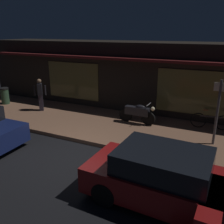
% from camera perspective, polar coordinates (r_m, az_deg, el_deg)
% --- Properties ---
extents(ground_plane, '(60.00, 60.00, 0.00)m').
position_cam_1_polar(ground_plane, '(8.79, -9.49, -9.97)').
color(ground_plane, black).
extents(sidewalk_slab, '(18.00, 4.00, 0.15)m').
position_cam_1_polar(sidewalk_slab, '(11.11, -0.71, -3.11)').
color(sidewalk_slab, '#8C6047').
rests_on(sidewalk_slab, ground_plane).
extents(storefront_building, '(18.00, 3.30, 3.60)m').
position_cam_1_polar(storefront_building, '(13.66, 5.60, 8.41)').
color(storefront_building, black).
rests_on(storefront_building, ground_plane).
extents(motorcycle, '(1.70, 0.55, 0.97)m').
position_cam_1_polar(motorcycle, '(11.04, 5.98, -0.18)').
color(motorcycle, black).
rests_on(motorcycle, sidewalk_slab).
extents(bicycle_parked, '(1.66, 0.42, 0.91)m').
position_cam_1_polar(bicycle_parked, '(11.20, 21.92, -1.93)').
color(bicycle_parked, black).
rests_on(bicycle_parked, sidewalk_slab).
extents(person_photographer, '(0.54, 0.44, 1.67)m').
position_cam_1_polar(person_photographer, '(13.25, -16.31, 4.02)').
color(person_photographer, '#28232D').
rests_on(person_photographer, sidewalk_slab).
extents(sign_post, '(0.44, 0.09, 2.40)m').
position_cam_1_polar(sign_post, '(9.44, 23.32, 0.67)').
color(sign_post, '#47474C').
rests_on(sign_post, sidewalk_slab).
extents(trash_bin, '(0.48, 0.48, 0.93)m').
position_cam_1_polar(trash_bin, '(15.30, -23.60, 3.49)').
color(trash_bin, '#2D4C33').
rests_on(trash_bin, sidewalk_slab).
extents(parked_car_far, '(4.16, 1.91, 1.42)m').
position_cam_1_polar(parked_car_far, '(6.35, 12.51, -14.81)').
color(parked_car_far, black).
rests_on(parked_car_far, ground_plane).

